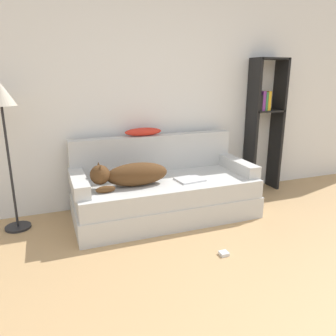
{
  "coord_description": "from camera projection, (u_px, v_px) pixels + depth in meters",
  "views": [
    {
      "loc": [
        -1.31,
        -1.11,
        1.54
      ],
      "look_at": [
        -0.12,
        2.0,
        0.58
      ],
      "focal_mm": 35.0,
      "sensor_mm": 36.0,
      "label": 1
    }
  ],
  "objects": [
    {
      "name": "couch_backrest",
      "position": [
        154.0,
        153.0,
        3.88
      ],
      "size": [
        1.95,
        0.15,
        0.42
      ],
      "color": "silver",
      "rests_on": "couch"
    },
    {
      "name": "throw_pillow",
      "position": [
        143.0,
        132.0,
        3.78
      ],
      "size": [
        0.43,
        0.14,
        0.09
      ],
      "color": "red",
      "rests_on": "couch_backrest"
    },
    {
      "name": "couch",
      "position": [
        165.0,
        198.0,
        3.65
      ],
      "size": [
        1.99,
        0.91,
        0.43
      ],
      "color": "silver",
      "rests_on": "ground_plane"
    },
    {
      "name": "power_adapter",
      "position": [
        224.0,
        253.0,
        2.89
      ],
      "size": [
        0.08,
        0.08,
        0.03
      ],
      "color": "silver",
      "rests_on": "ground_plane"
    },
    {
      "name": "bookshelf",
      "position": [
        265.0,
        118.0,
        4.32
      ],
      "size": [
        0.44,
        0.26,
        1.74
      ],
      "color": "black",
      "rests_on": "ground_plane"
    },
    {
      "name": "couch_arm_left",
      "position": [
        79.0,
        183.0,
        3.25
      ],
      "size": [
        0.15,
        0.72,
        0.13
      ],
      "color": "silver",
      "rests_on": "couch"
    },
    {
      "name": "wall_back",
      "position": [
        158.0,
        91.0,
        3.89
      ],
      "size": [
        7.81,
        0.06,
        2.7
      ],
      "color": "white",
      "rests_on": "ground_plane"
    },
    {
      "name": "floor_lamp",
      "position": [
        2.0,
        106.0,
        3.06
      ],
      "size": [
        0.3,
        0.3,
        1.48
      ],
      "color": "#232326",
      "rests_on": "ground_plane"
    },
    {
      "name": "couch_arm_right",
      "position": [
        238.0,
        165.0,
        3.88
      ],
      "size": [
        0.15,
        0.72,
        0.13
      ],
      "color": "silver",
      "rests_on": "couch"
    },
    {
      "name": "laptop",
      "position": [
        190.0,
        179.0,
        3.55
      ],
      "size": [
        0.31,
        0.27,
        0.02
      ],
      "rotation": [
        0.0,
        0.0,
        0.11
      ],
      "color": "silver",
      "rests_on": "couch"
    },
    {
      "name": "dog",
      "position": [
        130.0,
        174.0,
        3.32
      ],
      "size": [
        0.8,
        0.26,
        0.27
      ],
      "color": "#513319",
      "rests_on": "couch"
    }
  ]
}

